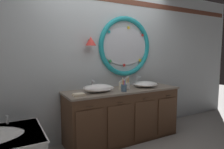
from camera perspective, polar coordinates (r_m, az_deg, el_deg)
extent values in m
plane|color=gray|center=(3.24, 3.34, -20.02)|extent=(14.00, 14.00, 0.00)
cube|color=silver|center=(3.42, -1.83, 4.03)|extent=(6.40, 0.08, 2.60)
ellipsoid|color=silver|center=(3.55, 3.87, 8.06)|extent=(0.97, 0.02, 0.66)
torus|color=teal|center=(3.55, 3.92, 8.06)|extent=(1.05, 0.08, 1.05)
cube|color=purple|center=(3.83, 10.12, 7.70)|extent=(0.05, 0.01, 0.05)
cube|color=red|center=(3.77, 8.82, 11.16)|extent=(0.05, 0.01, 0.05)
cube|color=yellow|center=(3.60, 4.80, 13.29)|extent=(0.05, 0.01, 0.05)
cube|color=teal|center=(3.39, -0.86, 12.20)|extent=(0.05, 0.01, 0.05)
cube|color=orange|center=(3.30, -3.13, 8.35)|extent=(0.05, 0.01, 0.05)
cube|color=green|center=(3.38, -0.52, 3.88)|extent=(0.05, 0.01, 0.05)
cube|color=red|center=(3.53, 3.51, 2.70)|extent=(0.05, 0.01, 0.05)
cube|color=yellow|center=(3.72, 8.05, 4.07)|extent=(0.05, 0.01, 0.05)
cylinder|color=#4C3823|center=(3.21, -6.48, 9.86)|extent=(0.02, 0.09, 0.02)
cone|color=red|center=(3.16, -6.12, 9.55)|extent=(0.17, 0.17, 0.14)
cube|color=brown|center=(3.35, 3.00, -11.56)|extent=(1.89, 0.59, 0.81)
cube|color=gray|center=(3.25, 3.05, -4.45)|extent=(1.93, 0.63, 0.03)
cube|color=gray|center=(3.50, 0.56, -4.90)|extent=(1.89, 0.02, 0.11)
cube|color=brown|center=(2.81, -6.38, -16.13)|extent=(0.40, 0.02, 0.62)
cylinder|color=#422D1E|center=(2.68, -6.37, -9.28)|extent=(0.10, 0.01, 0.01)
cube|color=brown|center=(3.01, 2.24, -14.54)|extent=(0.40, 0.02, 0.62)
cylinder|color=#422D1E|center=(2.89, 2.39, -8.10)|extent=(0.10, 0.01, 0.01)
cube|color=brown|center=(3.26, 9.53, -12.92)|extent=(0.40, 0.02, 0.62)
cylinder|color=#422D1E|center=(3.15, 9.79, -6.96)|extent=(0.10, 0.01, 0.01)
cube|color=brown|center=(3.56, 15.61, -11.40)|extent=(0.40, 0.02, 0.62)
cylinder|color=#422D1E|center=(3.46, 15.92, -5.91)|extent=(0.10, 0.01, 0.01)
cylinder|color=silver|center=(2.89, -27.95, -11.40)|extent=(0.04, 0.04, 0.11)
ellipsoid|color=white|center=(3.00, -3.93, -3.91)|extent=(0.45, 0.29, 0.12)
torus|color=white|center=(3.00, -3.93, -3.86)|extent=(0.47, 0.47, 0.02)
cylinder|color=silver|center=(3.00, -3.93, -3.86)|extent=(0.03, 0.03, 0.01)
ellipsoid|color=white|center=(3.47, 9.60, -2.74)|extent=(0.39, 0.32, 0.10)
torus|color=white|center=(3.47, 9.61, -2.70)|extent=(0.41, 0.41, 0.02)
cylinder|color=silver|center=(3.47, 9.61, -2.70)|extent=(0.03, 0.03, 0.01)
cylinder|color=silver|center=(3.23, -5.80, -4.08)|extent=(0.05, 0.05, 0.02)
cylinder|color=silver|center=(3.22, -5.82, -2.86)|extent=(0.02, 0.02, 0.12)
sphere|color=silver|center=(3.21, -5.83, -1.81)|extent=(0.03, 0.03, 0.03)
cylinder|color=silver|center=(3.17, -5.48, -1.92)|extent=(0.02, 0.10, 0.02)
cylinder|color=silver|center=(3.19, -7.26, -3.86)|extent=(0.04, 0.04, 0.06)
cylinder|color=silver|center=(3.26, -4.39, -3.61)|extent=(0.04, 0.04, 0.06)
cube|color=silver|center=(3.19, -7.26, -3.26)|extent=(0.05, 0.01, 0.01)
cube|color=silver|center=(3.26, -4.39, -3.02)|extent=(0.05, 0.01, 0.01)
cylinder|color=silver|center=(3.67, 7.16, -2.84)|extent=(0.05, 0.05, 0.02)
cylinder|color=silver|center=(3.66, 7.18, -1.60)|extent=(0.02, 0.02, 0.14)
sphere|color=silver|center=(3.65, 7.19, -0.51)|extent=(0.03, 0.03, 0.03)
cylinder|color=silver|center=(3.61, 7.73, -0.61)|extent=(0.02, 0.11, 0.02)
cylinder|color=silver|center=(3.62, 6.12, -2.64)|extent=(0.04, 0.04, 0.06)
cylinder|color=silver|center=(3.72, 8.18, -2.43)|extent=(0.04, 0.04, 0.06)
cube|color=silver|center=(3.62, 6.13, -2.11)|extent=(0.05, 0.01, 0.01)
cube|color=silver|center=(3.71, 8.19, -1.92)|extent=(0.05, 0.01, 0.01)
cylinder|color=slate|center=(3.04, 3.44, -3.93)|extent=(0.09, 0.09, 0.10)
torus|color=slate|center=(3.03, 3.44, -2.98)|extent=(0.09, 0.09, 0.01)
cylinder|color=#19ADB2|center=(3.05, 3.78, -2.96)|extent=(0.01, 0.02, 0.18)
cube|color=white|center=(3.03, 3.79, -1.09)|extent=(0.02, 0.02, 0.02)
cylinder|color=#E0383D|center=(3.04, 3.29, -3.16)|extent=(0.01, 0.02, 0.16)
cube|color=white|center=(3.03, 3.30, -1.47)|extent=(0.02, 0.02, 0.02)
cylinder|color=orange|center=(3.02, 3.13, -2.99)|extent=(0.03, 0.04, 0.18)
cube|color=white|center=(3.01, 3.14, -1.07)|extent=(0.02, 0.02, 0.03)
cylinder|color=purple|center=(3.03, 3.65, -3.20)|extent=(0.02, 0.03, 0.16)
cube|color=white|center=(3.01, 3.66, -1.49)|extent=(0.02, 0.02, 0.02)
cylinder|color=white|center=(3.25, 4.54, -3.26)|extent=(0.07, 0.07, 0.10)
torus|color=white|center=(3.25, 4.55, -2.37)|extent=(0.08, 0.08, 0.01)
cylinder|color=yellow|center=(3.25, 4.72, -2.39)|extent=(0.02, 0.03, 0.18)
cube|color=white|center=(3.24, 4.73, -0.65)|extent=(0.02, 0.02, 0.02)
cylinder|color=yellow|center=(3.25, 4.26, -2.51)|extent=(0.01, 0.01, 0.16)
cube|color=white|center=(3.24, 4.28, -0.90)|extent=(0.02, 0.02, 0.02)
cylinder|color=pink|center=(3.23, 4.54, -2.51)|extent=(0.02, 0.04, 0.17)
cube|color=white|center=(3.22, 4.55, -0.82)|extent=(0.02, 0.03, 0.03)
cylinder|color=#EFE5C6|center=(3.22, 2.57, -3.23)|extent=(0.06, 0.06, 0.12)
cylinder|color=silver|center=(3.21, 2.57, -2.03)|extent=(0.04, 0.04, 0.02)
cylinder|color=silver|center=(3.19, 2.74, -1.82)|extent=(0.01, 0.04, 0.01)
cube|color=beige|center=(2.77, -9.50, -5.91)|extent=(0.17, 0.13, 0.02)
cube|color=beige|center=(2.77, -9.51, -5.57)|extent=(0.16, 0.13, 0.02)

